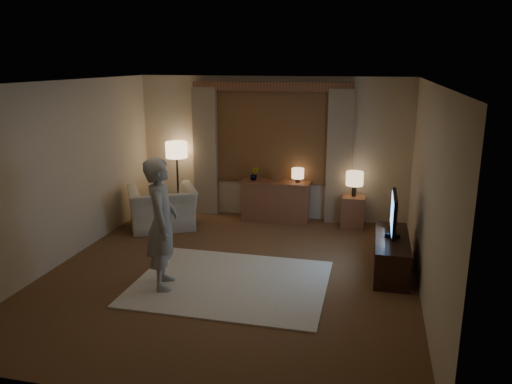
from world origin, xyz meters
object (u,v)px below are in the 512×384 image
(sideboard, at_px, (276,202))
(side_table, at_px, (353,212))
(armchair, at_px, (162,208))
(tv_stand, at_px, (391,254))
(person, at_px, (162,224))

(sideboard, bearing_deg, side_table, -2.04)
(sideboard, distance_m, armchair, 2.05)
(sideboard, distance_m, tv_stand, 2.77)
(armchair, height_order, person, person)
(armchair, height_order, side_table, armchair)
(tv_stand, bearing_deg, sideboard, 136.75)
(side_table, relative_size, tv_stand, 0.40)
(side_table, distance_m, tv_stand, 1.94)
(armchair, xyz_separation_m, tv_stand, (3.85, -0.99, -0.12))
(sideboard, bearing_deg, person, -105.52)
(sideboard, bearing_deg, tv_stand, -43.25)
(sideboard, relative_size, tv_stand, 0.86)
(sideboard, bearing_deg, armchair, -153.73)
(side_table, height_order, tv_stand, side_table)
(side_table, bearing_deg, armchair, -165.19)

